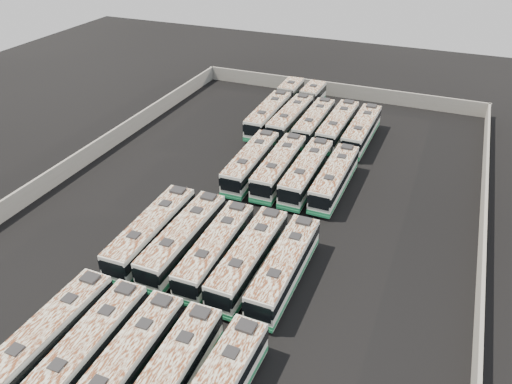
% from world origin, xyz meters
% --- Properties ---
extents(ground, '(140.00, 140.00, 0.00)m').
position_xyz_m(ground, '(0.00, 0.00, 0.00)').
color(ground, black).
rests_on(ground, ground).
extents(perimeter_wall, '(45.20, 73.20, 2.20)m').
position_xyz_m(perimeter_wall, '(0.00, 0.00, 1.10)').
color(perimeter_wall, slate).
rests_on(perimeter_wall, ground).
extents(bus_front_far_left, '(2.64, 11.82, 3.32)m').
position_xyz_m(bus_front_far_left, '(-5.93, -21.93, 1.70)').
color(bus_front_far_left, silver).
rests_on(bus_front_far_left, ground).
extents(bus_front_left, '(2.63, 11.75, 3.30)m').
position_xyz_m(bus_front_left, '(-2.61, -21.86, 1.69)').
color(bus_front_left, silver).
rests_on(bus_front_left, ground).
extents(bus_front_center, '(2.65, 11.84, 3.33)m').
position_xyz_m(bus_front_center, '(0.60, -21.94, 1.70)').
color(bus_front_center, silver).
rests_on(bus_front_center, ground).
extents(bus_front_right, '(2.78, 11.84, 3.32)m').
position_xyz_m(bus_front_right, '(3.81, -21.92, 1.70)').
color(bus_front_right, silver).
rests_on(bus_front_right, ground).
extents(bus_midfront_far_left, '(2.85, 12.34, 3.46)m').
position_xyz_m(bus_midfront_far_left, '(-5.92, -8.47, 1.77)').
color(bus_midfront_far_left, silver).
rests_on(bus_midfront_far_left, ground).
extents(bus_midfront_left, '(2.60, 12.20, 3.44)m').
position_xyz_m(bus_midfront_left, '(-2.72, -8.30, 1.76)').
color(bus_midfront_left, silver).
rests_on(bus_midfront_left, ground).
extents(bus_midfront_center, '(2.76, 11.85, 3.32)m').
position_xyz_m(bus_midfront_center, '(0.59, -8.48, 1.70)').
color(bus_midfront_center, silver).
rests_on(bus_midfront_center, ground).
extents(bus_midfront_right, '(2.68, 12.11, 3.41)m').
position_xyz_m(bus_midfront_right, '(3.78, -8.51, 1.74)').
color(bus_midfront_right, silver).
rests_on(bus_midfront_right, ground).
extents(bus_midfront_far_right, '(2.56, 11.92, 3.36)m').
position_xyz_m(bus_midfront_far_right, '(6.99, -8.47, 1.72)').
color(bus_midfront_far_right, silver).
rests_on(bus_midfront_far_right, ground).
extents(bus_midback_left, '(2.87, 12.21, 3.42)m').
position_xyz_m(bus_midback_left, '(-2.76, 7.41, 1.75)').
color(bus_midback_left, silver).
rests_on(bus_midback_left, ground).
extents(bus_midback_center, '(2.80, 12.27, 3.45)m').
position_xyz_m(bus_midback_center, '(0.58, 7.70, 1.76)').
color(bus_midback_center, silver).
rests_on(bus_midback_center, ground).
extents(bus_midback_right, '(2.60, 12.24, 3.45)m').
position_xyz_m(bus_midback_right, '(3.82, 7.64, 1.76)').
color(bus_midback_right, silver).
rests_on(bus_midback_right, ground).
extents(bus_midback_far_right, '(2.64, 11.87, 3.34)m').
position_xyz_m(bus_midback_far_right, '(7.00, 7.68, 1.71)').
color(bus_midback_far_right, silver).
rests_on(bus_midback_far_right, ground).
extents(bus_back_far_left, '(2.96, 19.08, 3.45)m').
position_xyz_m(bus_back_far_left, '(-5.97, 24.25, 1.76)').
color(bus_back_far_left, silver).
rests_on(bus_back_far_left, ground).
extents(bus_back_left, '(2.89, 18.75, 3.39)m').
position_xyz_m(bus_back_left, '(-2.67, 24.37, 1.73)').
color(bus_back_left, silver).
rests_on(bus_back_left, ground).
extents(bus_back_center, '(2.53, 11.84, 3.33)m').
position_xyz_m(bus_back_center, '(0.62, 21.11, 1.70)').
color(bus_back_center, silver).
rests_on(bus_back_center, ground).
extents(bus_back_right, '(2.82, 12.29, 3.45)m').
position_xyz_m(bus_back_right, '(3.88, 21.14, 1.76)').
color(bus_back_right, silver).
rests_on(bus_back_right, ground).
extents(bus_back_far_right, '(2.77, 12.13, 3.41)m').
position_xyz_m(bus_back_far_right, '(7.09, 21.00, 1.74)').
color(bus_back_far_right, silver).
rests_on(bus_back_far_right, ground).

